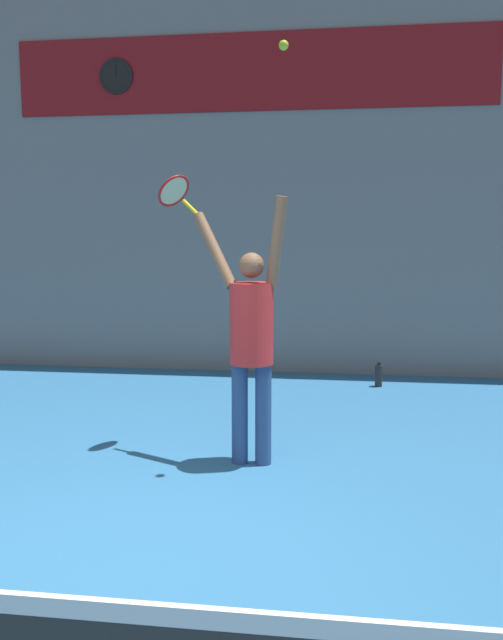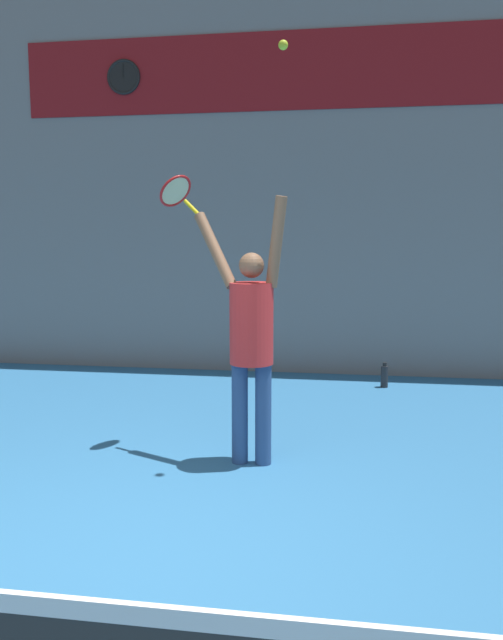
{
  "view_description": "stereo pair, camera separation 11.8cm",
  "coord_description": "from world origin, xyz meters",
  "px_view_note": "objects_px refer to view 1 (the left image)",
  "views": [
    {
      "loc": [
        1.1,
        -3.0,
        1.81
      ],
      "look_at": [
        0.47,
        1.8,
        1.17
      ],
      "focal_mm": 35.0,
      "sensor_mm": 36.0,
      "label": 1
    },
    {
      "loc": [
        1.22,
        -2.98,
        1.81
      ],
      "look_at": [
        0.47,
        1.8,
        1.17
      ],
      "focal_mm": 35.0,
      "sensor_mm": 36.0,
      "label": 2
    }
  ],
  "objects_px": {
    "tennis_racket": "(175,192)",
    "water_bottle": "(379,375)",
    "tennis_player": "(251,333)",
    "tennis_ball": "(284,45)",
    "scoreboard_clock": "(116,76)"
  },
  "relations": [
    {
      "from": "scoreboard_clock",
      "to": "tennis_player",
      "type": "relative_size",
      "value": 0.22
    },
    {
      "from": "tennis_racket",
      "to": "water_bottle",
      "type": "distance_m",
      "value": 3.67
    },
    {
      "from": "scoreboard_clock",
      "to": "tennis_racket",
      "type": "relative_size",
      "value": 1.07
    },
    {
      "from": "scoreboard_clock",
      "to": "tennis_racket",
      "type": "height_order",
      "value": "scoreboard_clock"
    },
    {
      "from": "water_bottle",
      "to": "tennis_ball",
      "type": "bearing_deg",
      "value": -108.26
    },
    {
      "from": "tennis_racket",
      "to": "tennis_ball",
      "type": "xyz_separation_m",
      "value": [
        0.95,
        -0.52,
        0.99
      ]
    },
    {
      "from": "tennis_player",
      "to": "scoreboard_clock",
      "type": "bearing_deg",
      "value": 123.21
    },
    {
      "from": "tennis_racket",
      "to": "water_bottle",
      "type": "relative_size",
      "value": 1.4
    },
    {
      "from": "tennis_player",
      "to": "tennis_ball",
      "type": "height_order",
      "value": "tennis_ball"
    },
    {
      "from": "tennis_racket",
      "to": "tennis_ball",
      "type": "bearing_deg",
      "value": -28.5
    },
    {
      "from": "tennis_ball",
      "to": "scoreboard_clock",
      "type": "bearing_deg",
      "value": 125.18
    },
    {
      "from": "tennis_ball",
      "to": "water_bottle",
      "type": "relative_size",
      "value": 0.23
    },
    {
      "from": "scoreboard_clock",
      "to": "tennis_ball",
      "type": "relative_size",
      "value": 6.48
    },
    {
      "from": "tennis_ball",
      "to": "tennis_racket",
      "type": "bearing_deg",
      "value": 151.5
    },
    {
      "from": "tennis_racket",
      "to": "tennis_ball",
      "type": "distance_m",
      "value": 1.47
    }
  ]
}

